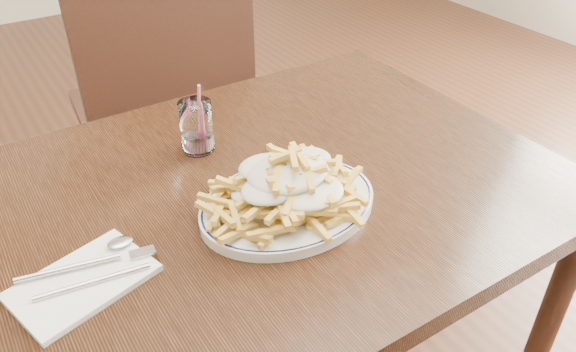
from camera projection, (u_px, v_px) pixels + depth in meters
table at (237, 227)px, 1.04m from camera, size 1.20×0.80×0.75m
chair_far at (164, 97)px, 1.67m from camera, size 0.52×0.52×1.03m
fries_plate at (288, 204)px, 0.96m from camera, size 0.34×0.30×0.02m
loaded_fries at (288, 179)px, 0.93m from camera, size 0.31×0.28×0.08m
napkin at (83, 282)px, 0.81m from camera, size 0.22×0.17×0.01m
cutlery at (80, 276)px, 0.81m from camera, size 0.21×0.09×0.01m
water_glass at (197, 129)px, 1.10m from camera, size 0.06×0.06×0.14m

